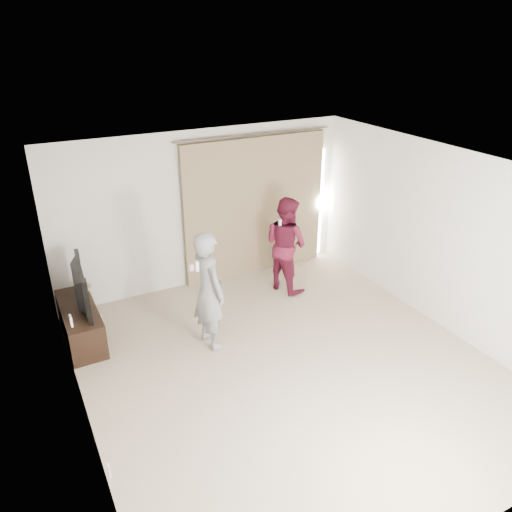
# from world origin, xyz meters

# --- Properties ---
(floor) EXTENTS (5.50, 5.50, 0.00)m
(floor) POSITION_xyz_m (0.00, 0.00, 0.00)
(floor) COLOR tan
(floor) RESTS_ON ground
(wall_back) EXTENTS (5.00, 0.04, 2.60)m
(wall_back) POSITION_xyz_m (0.00, 2.75, 1.30)
(wall_back) COLOR silver
(wall_back) RESTS_ON ground
(wall_left) EXTENTS (0.04, 5.50, 2.60)m
(wall_left) POSITION_xyz_m (-2.50, -0.00, 1.30)
(wall_left) COLOR silver
(wall_left) RESTS_ON ground
(ceiling) EXTENTS (5.00, 5.50, 0.01)m
(ceiling) POSITION_xyz_m (0.00, 0.00, 2.60)
(ceiling) COLOR white
(ceiling) RESTS_ON wall_back
(curtain) EXTENTS (2.80, 0.11, 2.46)m
(curtain) POSITION_xyz_m (0.91, 2.68, 1.20)
(curtain) COLOR #98835D
(curtain) RESTS_ON ground
(tv_console) EXTENTS (0.46, 1.33, 0.51)m
(tv_console) POSITION_xyz_m (-2.27, 1.89, 0.26)
(tv_console) COLOR black
(tv_console) RESTS_ON ground
(tv) EXTENTS (0.22, 1.11, 0.64)m
(tv) POSITION_xyz_m (-2.27, 1.89, 0.83)
(tv) COLOR black
(tv) RESTS_ON tv_console
(scratching_post) EXTENTS (0.41, 0.41, 0.55)m
(scratching_post) POSITION_xyz_m (-2.10, 2.40, 0.22)
(scratching_post) COLOR tan
(scratching_post) RESTS_ON ground
(person_man) EXTENTS (0.48, 0.66, 1.67)m
(person_man) POSITION_xyz_m (-0.70, 0.95, 0.84)
(person_man) COLOR gray
(person_man) RESTS_ON ground
(person_woman) EXTENTS (0.81, 0.92, 1.60)m
(person_woman) POSITION_xyz_m (1.05, 1.88, 0.80)
(person_woman) COLOR maroon
(person_woman) RESTS_ON ground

